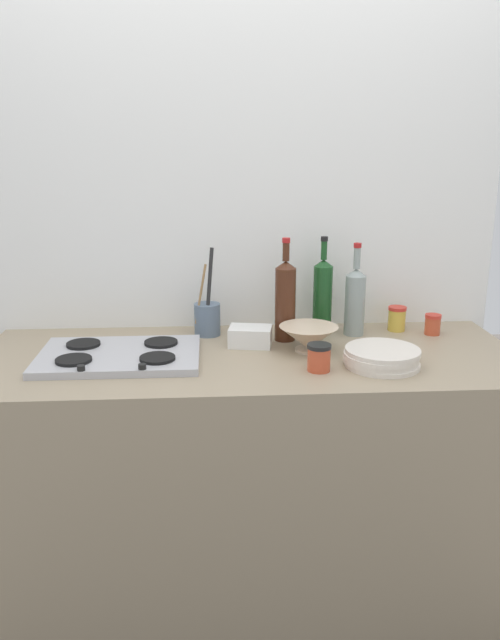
{
  "coord_description": "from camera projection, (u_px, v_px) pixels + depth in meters",
  "views": [
    {
      "loc": [
        -0.13,
        -1.96,
        1.58
      ],
      "look_at": [
        0.0,
        0.0,
        1.02
      ],
      "focal_mm": 35.21,
      "sensor_mm": 36.0,
      "label": 1
    }
  ],
  "objects": [
    {
      "name": "ground_plane",
      "position": [
        250.0,
        584.0,
        2.32
      ],
      "size": [
        6.0,
        6.0,
        0.0
      ],
      "primitive_type": "plane",
      "color": "#47423D",
      "rests_on": "ground"
    },
    {
      "name": "counter_block",
      "position": [
        250.0,
        476.0,
        2.2
      ],
      "size": [
        1.8,
        0.7,
        0.9
      ],
      "primitive_type": "cube",
      "color": "tan",
      "rests_on": "ground"
    },
    {
      "name": "backsplash_panel",
      "position": [
        243.0,
        284.0,
        2.4
      ],
      "size": [
        1.9,
        0.06,
        2.12
      ],
      "primitive_type": "cube",
      "color": "white",
      "rests_on": "ground"
    },
    {
      "name": "stovetop_hob",
      "position": [
        119.0,
        355.0,
        2.03
      ],
      "size": [
        0.52,
        0.35,
        0.04
      ],
      "color": "#B2B2B7",
      "rests_on": "counter_block"
    },
    {
      "name": "plate_stack",
      "position": [
        382.0,
        357.0,
        1.97
      ],
      "size": [
        0.24,
        0.24,
        0.06
      ],
      "color": "silver",
      "rests_on": "counter_block"
    },
    {
      "name": "wine_bottle_leftmost",
      "position": [
        355.0,
        300.0,
        2.27
      ],
      "size": [
        0.07,
        0.07,
        0.34
      ],
      "color": "gray",
      "rests_on": "counter_block"
    },
    {
      "name": "wine_bottle_mid_left",
      "position": [
        323.0,
        295.0,
        2.28
      ],
      "size": [
        0.07,
        0.07,
        0.36
      ],
      "color": "#19471E",
      "rests_on": "counter_block"
    },
    {
      "name": "wine_bottle_mid_right",
      "position": [
        285.0,
        299.0,
        2.2
      ],
      "size": [
        0.07,
        0.07,
        0.36
      ],
      "color": "#472314",
      "rests_on": "counter_block"
    },
    {
      "name": "mixing_bowl",
      "position": [
        308.0,
        338.0,
        2.1
      ],
      "size": [
        0.2,
        0.2,
        0.09
      ],
      "color": "beige",
      "rests_on": "counter_block"
    },
    {
      "name": "butter_dish",
      "position": [
        250.0,
        336.0,
        2.16
      ],
      "size": [
        0.16,
        0.13,
        0.07
      ],
      "primitive_type": "cube",
      "rotation": [
        0.0,
        0.0,
        -0.17
      ],
      "color": "white",
      "rests_on": "counter_block"
    },
    {
      "name": "utensil_crock",
      "position": [
        207.0,
        317.0,
        2.28
      ],
      "size": [
        0.09,
        0.09,
        0.32
      ],
      "color": "slate",
      "rests_on": "counter_block"
    },
    {
      "name": "condiment_jar_front",
      "position": [
        433.0,
        324.0,
        2.29
      ],
      "size": [
        0.06,
        0.06,
        0.07
      ],
      "color": "#C64C2D",
      "rests_on": "counter_block"
    },
    {
      "name": "condiment_jar_rear",
      "position": [
        319.0,
        357.0,
        1.92
      ],
      "size": [
        0.07,
        0.07,
        0.08
      ],
      "color": "#C64C2D",
      "rests_on": "counter_block"
    },
    {
      "name": "condiment_jar_spare",
      "position": [
        397.0,
        318.0,
        2.34
      ],
      "size": [
        0.07,
        0.07,
        0.09
      ],
      "color": "gold",
      "rests_on": "counter_block"
    }
  ]
}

